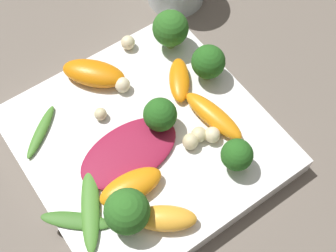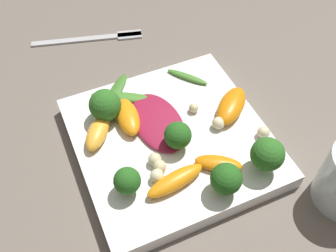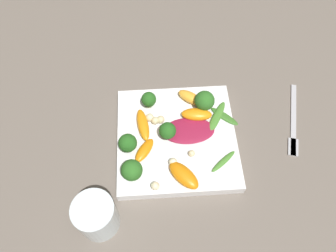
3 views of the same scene
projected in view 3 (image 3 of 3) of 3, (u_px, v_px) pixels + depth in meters
The scene contains 24 objects.
ground_plane at pixel (176, 141), 0.70m from camera, with size 2.40×2.40×0.00m, color #6B6056.
plate at pixel (177, 139), 0.69m from camera, with size 0.24×0.24×0.02m.
drinking_glass at pixel (96, 216), 0.58m from camera, with size 0.07×0.07×0.08m.
fork at pixel (294, 126), 0.71m from camera, with size 0.06×0.18×0.01m.
radicchio_leaf_0 at pixel (189, 131), 0.68m from camera, with size 0.11×0.06×0.01m.
orange_segment_0 at pixel (190, 97), 0.71m from camera, with size 0.06×0.06×0.02m.
orange_segment_1 at pixel (197, 114), 0.69m from camera, with size 0.07×0.04×0.02m.
orange_segment_2 at pixel (184, 175), 0.62m from camera, with size 0.07×0.08×0.02m.
orange_segment_3 at pixel (143, 125), 0.68m from camera, with size 0.03×0.08×0.02m.
orange_segment_4 at pixel (144, 150), 0.65m from camera, with size 0.05×0.06×0.01m.
broccoli_floret_0 at pixel (132, 170), 0.61m from camera, with size 0.04×0.04×0.05m.
broccoli_floret_1 at pixel (149, 100), 0.70m from camera, with size 0.03×0.03×0.04m.
broccoli_floret_2 at pixel (205, 101), 0.69m from camera, with size 0.04×0.04×0.05m.
broccoli_floret_3 at pixel (128, 143), 0.64m from camera, with size 0.04×0.04×0.04m.
broccoli_floret_4 at pixel (168, 131), 0.66m from camera, with size 0.03×0.03×0.04m.
arugula_sprig_0 at pixel (216, 118), 0.69m from camera, with size 0.06×0.09×0.01m.
arugula_sprig_1 at pixel (223, 161), 0.64m from camera, with size 0.06×0.05×0.01m.
arugula_sprig_2 at pixel (224, 116), 0.70m from camera, with size 0.06×0.06×0.00m.
macadamia_nut_0 at pixel (192, 153), 0.65m from camera, with size 0.01×0.01×0.01m.
macadamia_nut_1 at pixel (173, 162), 0.64m from camera, with size 0.02×0.02×0.02m.
macadamia_nut_2 at pixel (150, 117), 0.69m from camera, with size 0.02×0.02×0.02m.
macadamia_nut_3 at pixel (155, 121), 0.68m from camera, with size 0.02×0.02×0.02m.
macadamia_nut_4 at pixel (155, 186), 0.61m from camera, with size 0.02×0.02×0.02m.
macadamia_nut_5 at pixel (161, 120), 0.69m from camera, with size 0.02×0.02×0.02m.
Camera 3 is at (-0.04, -0.32, 0.62)m, focal length 35.00 mm.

